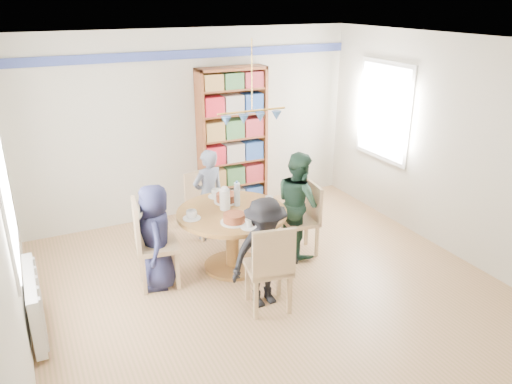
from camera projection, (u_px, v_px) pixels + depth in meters
ground at (271, 290)px, 5.65m from camera, size 5.00×5.00×0.00m
room_shell at (218, 133)px, 5.66m from camera, size 5.00×5.00×5.00m
radiator at (34, 303)px, 4.79m from camera, size 0.12×1.00×0.60m
dining_table at (232, 226)px, 5.92m from camera, size 1.30×1.30×0.75m
chair_left at (149, 240)px, 5.54m from camera, size 0.52×0.52×1.04m
chair_right at (306, 216)px, 6.32m from camera, size 0.45×0.45×0.92m
chair_far at (201, 200)px, 6.85m from camera, size 0.48×0.48×0.88m
chair_near at (270, 265)px, 5.07m from camera, size 0.52×0.52×1.00m
person_left at (156, 237)px, 5.53m from camera, size 0.48×0.65×1.22m
person_right at (299, 203)px, 6.27m from camera, size 0.53×0.67×1.34m
person_far at (209, 195)px, 6.63m from camera, size 0.51×0.39×1.26m
person_near at (265, 253)px, 5.19m from camera, size 0.81×0.50×1.22m
bookshelf at (232, 142)px, 7.44m from camera, size 1.03×0.31×2.16m
tableware at (229, 205)px, 5.84m from camera, size 1.19×1.19×0.31m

